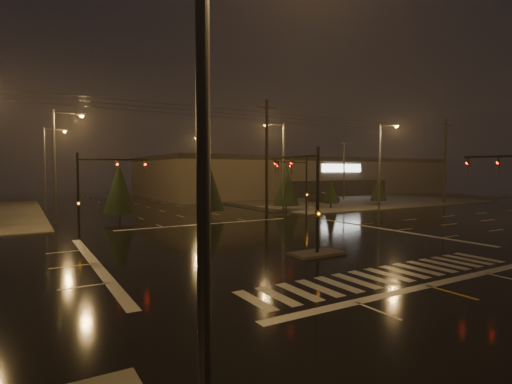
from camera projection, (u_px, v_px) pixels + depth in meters
ground at (277, 243)px, 25.64m from camera, size 140.00×140.00×0.00m
sidewalk_ne at (327, 199)px, 66.68m from camera, size 36.00×36.00×0.12m
median_island at (317, 253)px, 22.20m from camera, size 3.00×1.60×0.15m
crosswalk at (388, 275)px, 17.90m from camera, size 15.00×2.60×0.01m
stop_bar_near at (428, 286)px, 16.19m from camera, size 16.00×0.50×0.01m
stop_bar_far at (208, 224)px, 35.09m from camera, size 16.00×0.50×0.01m
parking_lot at (357, 198)px, 67.51m from camera, size 50.00×24.00×0.08m
retail_building at (295, 175)px, 82.76m from camera, size 60.20×28.30×7.20m
signal_mast_median at (307, 187)px, 22.80m from camera, size 0.25×4.59×6.00m
signal_mast_ne at (301, 180)px, 38.98m from camera, size 4.84×1.86×6.00m
signal_mast_nw at (93, 183)px, 29.31m from camera, size 4.84×1.86×6.00m
streetlight_0 at (220, 103)px, 6.75m from camera, size 2.77×0.32×10.00m
streetlight_1 at (58, 158)px, 35.10m from camera, size 2.77×0.32×10.00m
streetlight_2 at (47, 162)px, 48.85m from camera, size 2.77×0.32×10.00m
streetlight_3 at (281, 161)px, 44.77m from camera, size 2.77×0.32×10.00m
streetlight_4 at (209, 164)px, 61.95m from camera, size 2.77×0.32×10.00m
streetlight_6 at (382, 161)px, 46.14m from camera, size 0.32×2.77×10.00m
utility_pole_1 at (267, 157)px, 41.42m from camera, size 2.20×0.32×12.00m
utility_pole_2 at (445, 161)px, 56.69m from camera, size 2.20×0.32×12.00m
conifer_0 at (286, 185)px, 46.16m from camera, size 3.01×3.01×5.41m
conifer_1 at (331, 191)px, 49.56m from camera, size 1.93×1.93×3.72m
conifer_2 at (378, 188)px, 53.31m from camera, size 2.15×2.15×4.06m
conifer_3 at (119, 189)px, 37.33m from camera, size 2.97×2.97×5.34m
conifer_4 at (210, 189)px, 40.29m from camera, size 2.80×2.80×5.07m
car_parked at (323, 197)px, 58.66m from camera, size 3.86×5.32×1.68m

